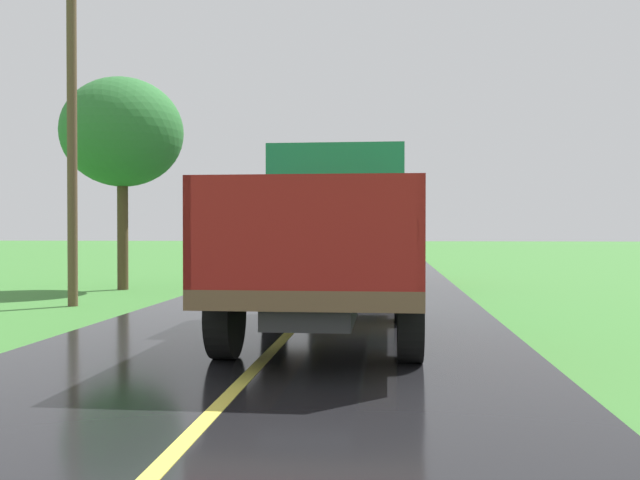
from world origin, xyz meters
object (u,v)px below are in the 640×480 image
Objects in this scene: banana_truck_far at (363,233)px; utility_pole_roadside at (72,109)px; banana_truck_near at (334,235)px; roadside_tree_near_left at (122,133)px.

utility_pole_roadside is (-5.70, -6.34, 2.55)m from banana_truck_far.
banana_truck_near is 1.00× the size of banana_truck_far.
banana_truck_far is (0.09, 9.60, -0.01)m from banana_truck_near.
banana_truck_near is 0.78× the size of utility_pole_roadside.
utility_pole_roadside is 1.34× the size of roadside_tree_near_left.
roadside_tree_near_left reaches higher than banana_truck_far.
banana_truck_far is at bearing 48.05° from utility_pole_roadside.
roadside_tree_near_left is (-6.19, -2.46, 2.62)m from banana_truck_far.
banana_truck_near is 9.60m from banana_truck_far.
banana_truck_near is at bearing -30.08° from utility_pole_roadside.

